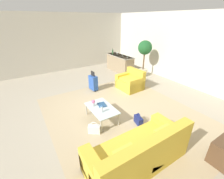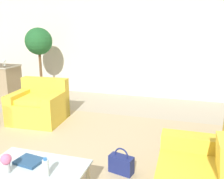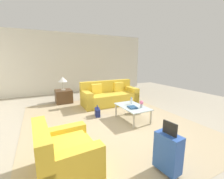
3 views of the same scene
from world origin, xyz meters
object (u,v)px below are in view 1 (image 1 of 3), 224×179
at_px(couch, 140,154).
at_px(handbag_white, 94,129).
at_px(coffee_table, 102,109).
at_px(water_bottle, 102,109).
at_px(wine_glass_right_of_centre, 122,54).
at_px(armchair, 131,82).
at_px(wine_glass_leftmost, 113,52).
at_px(coffee_table_book, 102,105).
at_px(flower_vase, 93,102).
at_px(wine_glass_rightmost, 127,56).
at_px(potted_ficus, 145,52).
at_px(bar_console, 120,63).
at_px(wine_bottle_green, 113,52).
at_px(handbag_navy, 138,120).
at_px(wine_glass_left_of_centre, 117,53).
at_px(suitcase_blue, 93,83).

relative_size(couch, handbag_white, 6.06).
distance_m(coffee_table, water_bottle, 0.27).
distance_m(water_bottle, wine_glass_right_of_centre, 4.77).
bearing_deg(armchair, wine_glass_leftmost, 162.73).
xyz_separation_m(couch, coffee_table_book, (-1.92, 0.18, 0.13)).
distance_m(flower_vase, wine_glass_rightmost, 4.23).
bearing_deg(wine_glass_leftmost, potted_ficus, 18.39).
distance_m(water_bottle, potted_ficus, 4.56).
xyz_separation_m(coffee_table, wine_glass_right_of_centre, (-3.28, 3.12, 0.65)).
xyz_separation_m(bar_console, wine_bottle_green, (-0.55, -0.12, 0.56)).
xyz_separation_m(couch, potted_ficus, (-4.00, 3.80, 0.96)).
height_order(coffee_table_book, wine_glass_rightmost, wine_glass_rightmost).
height_order(water_bottle, handbag_white, water_bottle).
height_order(wine_glass_leftmost, handbag_navy, wine_glass_leftmost).
distance_m(wine_glass_left_of_centre, potted_ficus, 1.66).
height_order(water_bottle, wine_glass_left_of_centre, wine_glass_left_of_centre).
xyz_separation_m(handbag_navy, potted_ficus, (-2.95, 2.89, 1.14)).
relative_size(armchair, coffee_table_book, 3.64).
relative_size(wine_glass_right_of_centre, wine_bottle_green, 0.51).
distance_m(coffee_table_book, wine_glass_leftmost, 5.04).
bearing_deg(water_bottle, armchair, 123.55).
bearing_deg(wine_glass_left_of_centre, coffee_table, -39.56).
bearing_deg(wine_glass_leftmost, wine_bottle_green, -34.49).
xyz_separation_m(water_bottle, wine_glass_left_of_centre, (-3.92, 3.17, 0.51)).
relative_size(suitcase_blue, handbag_navy, 2.37).
relative_size(bar_console, suitcase_blue, 2.23).
bearing_deg(armchair, wine_glass_right_of_centre, 154.27).
bearing_deg(bar_console, water_bottle, -40.86).
relative_size(bar_console, wine_glass_leftmost, 12.28).
height_order(suitcase_blue, potted_ficus, potted_ficus).
relative_size(couch, wine_glass_right_of_centre, 14.06).
bearing_deg(wine_glass_left_of_centre, flower_vase, -42.65).
bearing_deg(armchair, bar_console, 156.99).
distance_m(armchair, handbag_white, 3.13).
bearing_deg(potted_ficus, wine_glass_right_of_centre, -151.90).
relative_size(water_bottle, bar_console, 0.11).
bearing_deg(potted_ficus, wine_glass_rightmost, -138.58).
bearing_deg(armchair, flower_vase, -64.94).
distance_m(couch, handbag_navy, 1.40).
height_order(couch, wine_glass_leftmost, wine_glass_leftmost).
bearing_deg(wine_glass_rightmost, couch, -34.77).
distance_m(coffee_table, suitcase_blue, 2.12).
relative_size(couch, bar_console, 1.15).
bearing_deg(coffee_table_book, handbag_white, -37.26).
distance_m(coffee_table_book, wine_glass_rightmost, 4.13).
height_order(water_bottle, coffee_table_book, water_bottle).
xyz_separation_m(bar_console, potted_ficus, (1.30, 0.60, 0.80)).
bearing_deg(wine_glass_rightmost, wine_glass_left_of_centre, -176.34).
bearing_deg(wine_glass_rightmost, wine_glass_leftmost, -176.73).
bearing_deg(bar_console, armchair, -23.01).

